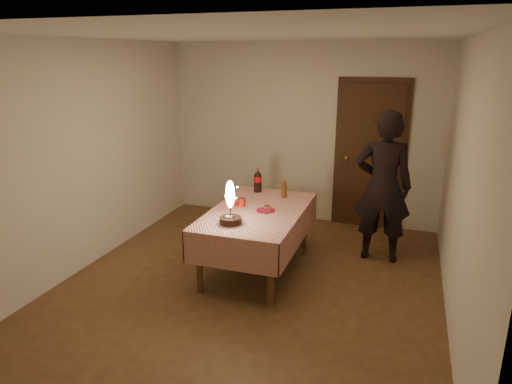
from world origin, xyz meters
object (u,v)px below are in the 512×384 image
(red_plate, at_px, (266,210))
(clear_cup, at_px, (267,210))
(birthday_cake, at_px, (230,211))
(cola_bottle, at_px, (258,180))
(red_cup, at_px, (242,202))
(dining_table, at_px, (257,218))
(photographer, at_px, (383,187))
(amber_bottle_right, at_px, (284,188))

(red_plate, bearing_deg, clear_cup, -63.40)
(birthday_cake, relative_size, cola_bottle, 1.48)
(red_cup, xyz_separation_m, cola_bottle, (-0.02, 0.62, 0.10))
(birthday_cake, bearing_deg, clear_cup, 58.90)
(dining_table, height_order, cola_bottle, cola_bottle)
(clear_cup, xyz_separation_m, cola_bottle, (-0.37, 0.77, 0.11))
(dining_table, bearing_deg, clear_cup, -29.99)
(red_cup, bearing_deg, photographer, 23.83)
(birthday_cake, height_order, amber_bottle_right, birthday_cake)
(birthday_cake, xyz_separation_m, cola_bottle, (-0.11, 1.20, 0.01))
(red_cup, bearing_deg, red_plate, -10.32)
(red_cup, relative_size, amber_bottle_right, 0.39)
(dining_table, distance_m, birthday_cake, 0.58)
(clear_cup, height_order, photographer, photographer)
(red_plate, relative_size, cola_bottle, 0.69)
(red_plate, bearing_deg, amber_bottle_right, 83.43)
(photographer, bearing_deg, red_plate, -149.06)
(cola_bottle, bearing_deg, photographer, 1.94)
(cola_bottle, height_order, amber_bottle_right, cola_bottle)
(cola_bottle, distance_m, amber_bottle_right, 0.41)
(cola_bottle, xyz_separation_m, amber_bottle_right, (0.39, -0.13, -0.03))
(red_plate, distance_m, red_cup, 0.32)
(dining_table, distance_m, cola_bottle, 0.76)
(red_plate, xyz_separation_m, photographer, (1.22, 0.73, 0.19))
(cola_bottle, distance_m, photographer, 1.55)
(red_plate, xyz_separation_m, red_cup, (-0.31, 0.06, 0.05))
(birthday_cake, height_order, clear_cup, birthday_cake)
(birthday_cake, distance_m, clear_cup, 0.52)
(birthday_cake, distance_m, red_cup, 0.59)
(clear_cup, bearing_deg, red_cup, 158.00)
(red_plate, height_order, photographer, photographer)
(clear_cup, bearing_deg, birthday_cake, -121.10)
(clear_cup, bearing_deg, amber_bottle_right, 88.19)
(red_cup, bearing_deg, dining_table, -15.99)
(birthday_cake, relative_size, red_plate, 2.14)
(dining_table, relative_size, birthday_cake, 3.66)
(amber_bottle_right, bearing_deg, red_cup, -127.13)
(dining_table, bearing_deg, amber_bottle_right, 73.60)
(amber_bottle_right, distance_m, photographer, 1.18)
(clear_cup, distance_m, photographer, 1.44)
(birthday_cake, height_order, photographer, photographer)
(clear_cup, xyz_separation_m, photographer, (1.18, 0.82, 0.15))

